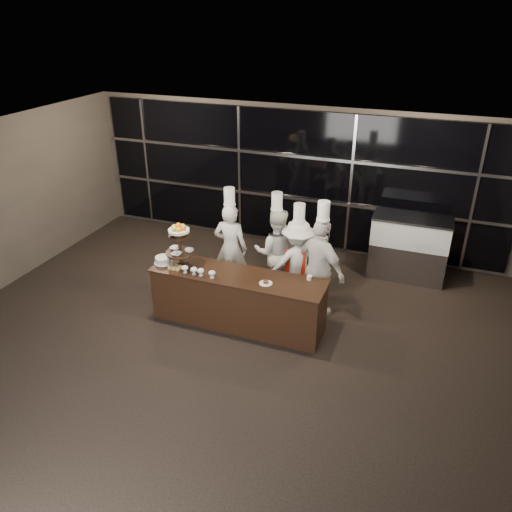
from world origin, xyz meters
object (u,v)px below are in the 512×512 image
at_px(chef_b, 276,251).
at_px(chef_d, 320,268).
at_px(chef_a, 231,247).
at_px(display_case, 409,245).
at_px(layer_cake, 163,260).
at_px(buffet_counter, 238,299).
at_px(chef_c, 297,262).
at_px(display_stand, 180,242).

relative_size(chef_b, chef_d, 0.94).
bearing_deg(chef_a, chef_b, 12.89).
distance_m(display_case, chef_a, 3.38).
bearing_deg(layer_cake, chef_a, 54.55).
height_order(layer_cake, display_case, display_case).
bearing_deg(buffet_counter, chef_a, 118.61).
distance_m(layer_cake, chef_b, 1.99).
relative_size(display_case, chef_c, 0.77).
bearing_deg(display_case, chef_d, -123.93).
height_order(chef_a, chef_b, chef_a).
bearing_deg(chef_c, chef_d, -30.17).
xyz_separation_m(chef_b, chef_c, (0.45, -0.20, -0.04)).
relative_size(buffet_counter, display_stand, 3.81).
distance_m(display_case, chef_b, 2.60).
bearing_deg(display_stand, chef_a, 66.11).
relative_size(chef_a, chef_c, 1.06).
xyz_separation_m(chef_a, chef_c, (1.25, -0.02, -0.07)).
relative_size(chef_a, chef_d, 0.96).
xyz_separation_m(buffet_counter, chef_a, (-0.55, 1.01, 0.40)).
height_order(display_stand, display_case, display_stand).
height_order(display_stand, chef_c, chef_c).
distance_m(display_case, chef_c, 2.37).
xyz_separation_m(display_stand, chef_d, (2.16, 0.72, -0.45)).
bearing_deg(buffet_counter, display_case, 47.11).
bearing_deg(chef_a, chef_d, -9.58).
relative_size(display_stand, chef_a, 0.38).
xyz_separation_m(layer_cake, display_case, (3.73, 2.66, -0.29)).
bearing_deg(chef_b, chef_d, -27.28).
distance_m(layer_cake, chef_a, 1.31).
height_order(display_case, chef_c, chef_c).
bearing_deg(chef_b, chef_a, -167.11).
bearing_deg(display_case, chef_c, -136.85).
distance_m(display_stand, layer_cake, 0.48).
height_order(buffet_counter, chef_a, chef_a).
bearing_deg(display_case, display_stand, -142.69).
relative_size(layer_cake, chef_b, 0.16).
xyz_separation_m(layer_cake, chef_c, (2.01, 1.04, -0.18)).
distance_m(chef_b, chef_d, 1.03).
height_order(buffet_counter, layer_cake, layer_cake).
height_order(display_case, chef_b, chef_b).
bearing_deg(chef_c, display_case, 43.15).
bearing_deg(chef_d, chef_a, 170.42).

